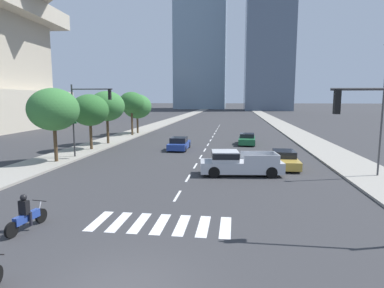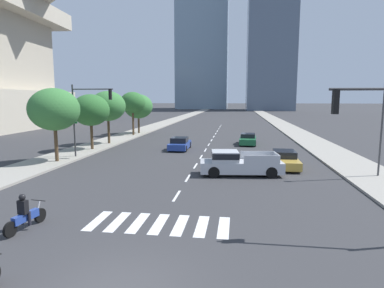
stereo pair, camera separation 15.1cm
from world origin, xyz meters
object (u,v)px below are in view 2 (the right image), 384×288
object	(u,v)px
street_tree_second	(91,110)
street_tree_third	(108,106)
street_lamp_east	(384,101)
motorcycle_trailing	(25,215)
sedan_blue_0	(180,144)
traffic_signal_far	(87,108)
street_tree_fifth	(138,106)
sedan_gold_1	(284,160)
street_tree_fourth	(133,103)
sedan_green_2	(248,139)
street_tree_nearest	(54,110)
pickup_truck	(237,163)

from	to	relation	value
street_tree_second	street_tree_third	xyz separation A→B (m)	(0.00, 4.39, 0.31)
street_lamp_east	street_tree_second	size ratio (longest dim) A/B	1.55
street_lamp_east	street_tree_third	world-z (taller)	street_lamp_east
motorcycle_trailing	sedan_blue_0	bearing A→B (deg)	0.90
sedan_blue_0	traffic_signal_far	distance (m)	9.96
traffic_signal_far	street_tree_fifth	size ratio (longest dim) A/B	1.09
sedan_gold_1	street_tree_fourth	size ratio (longest dim) A/B	0.77
motorcycle_trailing	sedan_green_2	xyz separation A→B (m)	(9.57, 26.06, 0.00)
street_lamp_east	street_tree_fourth	distance (m)	32.19
street_lamp_east	motorcycle_trailing	bearing A→B (deg)	-147.76
sedan_blue_0	street_tree_fifth	xyz separation A→B (m)	(-8.73, 14.15, 3.51)
sedan_blue_0	sedan_green_2	size ratio (longest dim) A/B	0.96
sedan_gold_1	street_tree_fifth	bearing A→B (deg)	-139.48
sedan_gold_1	traffic_signal_far	size ratio (longest dim) A/B	0.74
street_lamp_east	sedan_blue_0	bearing A→B (deg)	146.37
traffic_signal_far	sedan_gold_1	bearing A→B (deg)	-5.02
street_tree_nearest	street_tree_second	xyz separation A→B (m)	(-0.00, 6.55, -0.27)
street_lamp_east	street_tree_fifth	size ratio (longest dim) A/B	1.48
street_lamp_east	street_tree_third	bearing A→B (deg)	151.90
sedan_gold_1	sedan_green_2	distance (m)	12.50
sedan_green_2	traffic_signal_far	distance (m)	18.19
sedan_green_2	street_tree_third	bearing A→B (deg)	-79.18
pickup_truck	sedan_green_2	xyz separation A→B (m)	(1.21, 15.43, -0.23)
sedan_blue_0	street_lamp_east	xyz separation A→B (m)	(15.13, -10.06, 4.44)
pickup_truck	street_tree_fifth	world-z (taller)	street_tree_fifth
sedan_blue_0	street_tree_fifth	world-z (taller)	street_tree_fifth
sedan_blue_0	sedan_green_2	bearing A→B (deg)	-55.50
sedan_blue_0	street_lamp_east	world-z (taller)	street_lamp_east
street_lamp_east	traffic_signal_far	bearing A→B (deg)	169.46
sedan_blue_0	street_tree_second	distance (m)	9.55
street_tree_fifth	street_tree_third	bearing A→B (deg)	-90.00
sedan_gold_1	sedan_blue_0	bearing A→B (deg)	-127.63
sedan_green_2	street_tree_fourth	world-z (taller)	street_tree_fourth
sedan_gold_1	street_tree_second	bearing A→B (deg)	-106.98
sedan_blue_0	street_tree_nearest	size ratio (longest dim) A/B	0.71
sedan_green_2	street_tree_second	size ratio (longest dim) A/B	0.79
traffic_signal_far	street_lamp_east	size ratio (longest dim) A/B	0.73
sedan_green_2	street_tree_fourth	size ratio (longest dim) A/B	0.73
sedan_blue_0	street_tree_second	size ratio (longest dim) A/B	0.76
street_tree_second	sedan_green_2	bearing A→B (deg)	22.67
sedan_green_2	street_tree_third	distance (m)	16.40
street_lamp_east	street_tree_nearest	size ratio (longest dim) A/B	1.45
street_lamp_east	street_tree_fifth	distance (m)	34.01
street_lamp_east	street_tree_third	size ratio (longest dim) A/B	1.44
street_tree_nearest	street_tree_fifth	size ratio (longest dim) A/B	1.03
street_tree_fourth	street_tree_fifth	distance (m)	2.67
sedan_gold_1	street_tree_fourth	bearing A→B (deg)	-135.81
sedan_green_2	motorcycle_trailing	bearing A→B (deg)	-17.29
traffic_signal_far	street_tree_fourth	world-z (taller)	traffic_signal_far
motorcycle_trailing	street_tree_fifth	bearing A→B (deg)	17.62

